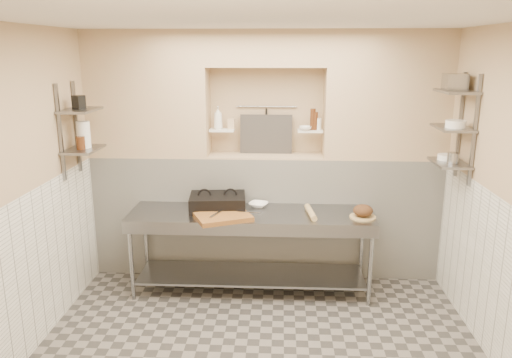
# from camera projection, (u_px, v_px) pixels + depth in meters

# --- Properties ---
(floor) EXTENTS (4.00, 3.90, 0.10)m
(floor) POSITION_uv_depth(u_px,v_px,m) (259.00, 358.00, 4.40)
(floor) COLOR slate
(floor) RESTS_ON ground
(ceiling) EXTENTS (4.00, 3.90, 0.10)m
(ceiling) POSITION_uv_depth(u_px,v_px,m) (259.00, 13.00, 3.67)
(ceiling) COLOR silver
(ceiling) RESTS_ON ground
(wall_left) EXTENTS (0.10, 3.90, 2.80)m
(wall_left) POSITION_uv_depth(u_px,v_px,m) (12.00, 197.00, 4.13)
(wall_left) COLOR tan
(wall_left) RESTS_ON ground
(wall_back) EXTENTS (4.00, 0.10, 2.80)m
(wall_back) POSITION_uv_depth(u_px,v_px,m) (266.00, 152.00, 5.96)
(wall_back) COLOR tan
(wall_back) RESTS_ON ground
(wall_front) EXTENTS (4.00, 0.10, 2.80)m
(wall_front) POSITION_uv_depth(u_px,v_px,m) (237.00, 341.00, 2.10)
(wall_front) COLOR tan
(wall_front) RESTS_ON ground
(backwall_lower) EXTENTS (4.00, 0.40, 1.40)m
(backwall_lower) POSITION_uv_depth(u_px,v_px,m) (265.00, 214.00, 5.90)
(backwall_lower) COLOR white
(backwall_lower) RESTS_ON floor
(alcove_sill) EXTENTS (1.30, 0.40, 0.02)m
(alcove_sill) POSITION_uv_depth(u_px,v_px,m) (266.00, 155.00, 5.72)
(alcove_sill) COLOR tan
(alcove_sill) RESTS_ON backwall_lower
(backwall_pillar_left) EXTENTS (1.35, 0.40, 1.40)m
(backwall_pillar_left) POSITION_uv_depth(u_px,v_px,m) (149.00, 94.00, 5.61)
(backwall_pillar_left) COLOR tan
(backwall_pillar_left) RESTS_ON backwall_lower
(backwall_pillar_right) EXTENTS (1.35, 0.40, 1.40)m
(backwall_pillar_right) POSITION_uv_depth(u_px,v_px,m) (386.00, 95.00, 5.48)
(backwall_pillar_right) COLOR tan
(backwall_pillar_right) RESTS_ON backwall_lower
(backwall_header) EXTENTS (1.30, 0.40, 0.40)m
(backwall_header) POSITION_uv_depth(u_px,v_px,m) (266.00, 48.00, 5.42)
(backwall_header) COLOR tan
(backwall_header) RESTS_ON backwall_lower
(wainscot_left) EXTENTS (0.02, 3.90, 1.40)m
(wainscot_left) POSITION_uv_depth(u_px,v_px,m) (29.00, 275.00, 4.30)
(wainscot_left) COLOR white
(wainscot_left) RESTS_ON floor
(wainscot_right) EXTENTS (0.02, 3.90, 1.40)m
(wainscot_right) POSITION_uv_depth(u_px,v_px,m) (500.00, 286.00, 4.11)
(wainscot_right) COLOR white
(wainscot_right) RESTS_ON floor
(alcove_shelf_left) EXTENTS (0.28, 0.16, 0.02)m
(alcove_shelf_left) POSITION_uv_depth(u_px,v_px,m) (222.00, 130.00, 5.67)
(alcove_shelf_left) COLOR white
(alcove_shelf_left) RESTS_ON backwall_lower
(alcove_shelf_right) EXTENTS (0.28, 0.16, 0.02)m
(alcove_shelf_right) POSITION_uv_depth(u_px,v_px,m) (310.00, 131.00, 5.62)
(alcove_shelf_right) COLOR white
(alcove_shelf_right) RESTS_ON backwall_lower
(utensil_rail) EXTENTS (0.70, 0.02, 0.02)m
(utensil_rail) POSITION_uv_depth(u_px,v_px,m) (266.00, 107.00, 5.75)
(utensil_rail) COLOR gray
(utensil_rail) RESTS_ON wall_back
(hanging_steel) EXTENTS (0.02, 0.02, 0.30)m
(hanging_steel) POSITION_uv_depth(u_px,v_px,m) (266.00, 122.00, 5.77)
(hanging_steel) COLOR black
(hanging_steel) RESTS_ON utensil_rail
(splash_panel) EXTENTS (0.60, 0.08, 0.45)m
(splash_panel) POSITION_uv_depth(u_px,v_px,m) (266.00, 134.00, 5.76)
(splash_panel) COLOR #383330
(splash_panel) RESTS_ON alcove_sill
(shelf_rail_left_a) EXTENTS (0.03, 0.03, 0.95)m
(shelf_rail_left_a) POSITION_uv_depth(u_px,v_px,m) (77.00, 127.00, 5.24)
(shelf_rail_left_a) COLOR slate
(shelf_rail_left_a) RESTS_ON wall_left
(shelf_rail_left_b) EXTENTS (0.03, 0.03, 0.95)m
(shelf_rail_left_b) POSITION_uv_depth(u_px,v_px,m) (60.00, 133.00, 4.85)
(shelf_rail_left_b) COLOR slate
(shelf_rail_left_b) RESTS_ON wall_left
(wall_shelf_left_lower) EXTENTS (0.30, 0.50, 0.02)m
(wall_shelf_left_lower) POSITION_uv_depth(u_px,v_px,m) (84.00, 149.00, 5.09)
(wall_shelf_left_lower) COLOR slate
(wall_shelf_left_lower) RESTS_ON wall_left
(wall_shelf_left_upper) EXTENTS (0.30, 0.50, 0.03)m
(wall_shelf_left_upper) POSITION_uv_depth(u_px,v_px,m) (80.00, 110.00, 4.99)
(wall_shelf_left_upper) COLOR slate
(wall_shelf_left_upper) RESTS_ON wall_left
(shelf_rail_right_a) EXTENTS (0.03, 0.03, 1.05)m
(shelf_rail_right_a) POSITION_uv_depth(u_px,v_px,m) (460.00, 125.00, 5.03)
(shelf_rail_right_a) COLOR slate
(shelf_rail_right_a) RESTS_ON wall_right
(shelf_rail_right_b) EXTENTS (0.03, 0.03, 1.05)m
(shelf_rail_right_b) POSITION_uv_depth(u_px,v_px,m) (475.00, 131.00, 4.64)
(shelf_rail_right_b) COLOR slate
(shelf_rail_right_b) RESTS_ON wall_right
(wall_shelf_right_lower) EXTENTS (0.30, 0.50, 0.02)m
(wall_shelf_right_lower) POSITION_uv_depth(u_px,v_px,m) (449.00, 163.00, 4.93)
(wall_shelf_right_lower) COLOR slate
(wall_shelf_right_lower) RESTS_ON wall_right
(wall_shelf_right_mid) EXTENTS (0.30, 0.50, 0.02)m
(wall_shelf_right_mid) POSITION_uv_depth(u_px,v_px,m) (453.00, 128.00, 4.84)
(wall_shelf_right_mid) COLOR slate
(wall_shelf_right_mid) RESTS_ON wall_right
(wall_shelf_right_upper) EXTENTS (0.30, 0.50, 0.03)m
(wall_shelf_right_upper) POSITION_uv_depth(u_px,v_px,m) (456.00, 91.00, 4.75)
(wall_shelf_right_upper) COLOR slate
(wall_shelf_right_upper) RESTS_ON wall_right
(prep_table) EXTENTS (2.60, 0.70, 0.90)m
(prep_table) POSITION_uv_depth(u_px,v_px,m) (251.00, 236.00, 5.37)
(prep_table) COLOR gray
(prep_table) RESTS_ON floor
(panini_press) EXTENTS (0.63, 0.49, 0.16)m
(panini_press) POSITION_uv_depth(u_px,v_px,m) (218.00, 202.00, 5.41)
(panini_press) COLOR black
(panini_press) RESTS_ON prep_table
(cutting_board) EXTENTS (0.65, 0.57, 0.05)m
(cutting_board) POSITION_uv_depth(u_px,v_px,m) (223.00, 217.00, 5.11)
(cutting_board) COLOR brown
(cutting_board) RESTS_ON prep_table
(knife_blade) EXTENTS (0.26, 0.07, 0.01)m
(knife_blade) POSITION_uv_depth(u_px,v_px,m) (249.00, 212.00, 5.19)
(knife_blade) COLOR gray
(knife_blade) RESTS_ON cutting_board
(tongs) EXTENTS (0.11, 0.23, 0.02)m
(tongs) POSITION_uv_depth(u_px,v_px,m) (216.00, 214.00, 5.10)
(tongs) COLOR gray
(tongs) RESTS_ON cutting_board
(mixing_bowl) EXTENTS (0.25, 0.25, 0.05)m
(mixing_bowl) POSITION_uv_depth(u_px,v_px,m) (259.00, 205.00, 5.51)
(mixing_bowl) COLOR white
(mixing_bowl) RESTS_ON prep_table
(rolling_pin) EXTENTS (0.11, 0.43, 0.06)m
(rolling_pin) POSITION_uv_depth(u_px,v_px,m) (311.00, 212.00, 5.23)
(rolling_pin) COLOR tan
(rolling_pin) RESTS_ON prep_table
(bread_board) EXTENTS (0.27, 0.27, 0.02)m
(bread_board) POSITION_uv_depth(u_px,v_px,m) (363.00, 217.00, 5.16)
(bread_board) COLOR tan
(bread_board) RESTS_ON prep_table
(bread_loaf) EXTENTS (0.20, 0.20, 0.12)m
(bread_loaf) POSITION_uv_depth(u_px,v_px,m) (363.00, 211.00, 5.15)
(bread_loaf) COLOR #4C2D19
(bread_loaf) RESTS_ON bread_board
(bottle_soap) EXTENTS (0.11, 0.11, 0.26)m
(bottle_soap) POSITION_uv_depth(u_px,v_px,m) (218.00, 118.00, 5.63)
(bottle_soap) COLOR white
(bottle_soap) RESTS_ON alcove_shelf_left
(jar_alcove) EXTENTS (0.08, 0.08, 0.11)m
(jar_alcove) POSITION_uv_depth(u_px,v_px,m) (231.00, 124.00, 5.68)
(jar_alcove) COLOR tan
(jar_alcove) RESTS_ON alcove_shelf_left
(bowl_alcove) EXTENTS (0.19, 0.19, 0.04)m
(bowl_alcove) POSITION_uv_depth(u_px,v_px,m) (305.00, 128.00, 5.58)
(bowl_alcove) COLOR white
(bowl_alcove) RESTS_ON alcove_shelf_right
(condiment_a) EXTENTS (0.06, 0.06, 0.20)m
(condiment_a) POSITION_uv_depth(u_px,v_px,m) (315.00, 121.00, 5.57)
(condiment_a) COLOR #46220F
(condiment_a) RESTS_ON alcove_shelf_right
(condiment_b) EXTENTS (0.06, 0.06, 0.24)m
(condiment_b) POSITION_uv_depth(u_px,v_px,m) (313.00, 119.00, 5.58)
(condiment_b) COLOR #46220F
(condiment_b) RESTS_ON alcove_shelf_right
(condiment_c) EXTENTS (0.08, 0.08, 0.13)m
(condiment_c) POSITION_uv_depth(u_px,v_px,m) (318.00, 124.00, 5.60)
(condiment_c) COLOR white
(condiment_c) RESTS_ON alcove_shelf_right
(jug_left) EXTENTS (0.13, 0.13, 0.27)m
(jug_left) POSITION_uv_depth(u_px,v_px,m) (84.00, 135.00, 5.08)
(jug_left) COLOR white
(jug_left) RESTS_ON wall_shelf_left_lower
(jar_left) EXTENTS (0.09, 0.09, 0.13)m
(jar_left) POSITION_uv_depth(u_px,v_px,m) (81.00, 143.00, 5.01)
(jar_left) COLOR #46220F
(jar_left) RESTS_ON wall_shelf_left_lower
(box_left_upper) EXTENTS (0.13, 0.13, 0.14)m
(box_left_upper) POSITION_uv_depth(u_px,v_px,m) (79.00, 102.00, 4.95)
(box_left_upper) COLOR black
(box_left_upper) RESTS_ON wall_shelf_left_upper
(bowl_right) EXTENTS (0.18, 0.18, 0.05)m
(bowl_right) POSITION_uv_depth(u_px,v_px,m) (447.00, 157.00, 5.01)
(bowl_right) COLOR white
(bowl_right) RESTS_ON wall_shelf_right_lower
(canister_right) EXTENTS (0.11, 0.11, 0.11)m
(canister_right) POSITION_uv_depth(u_px,v_px,m) (453.00, 158.00, 4.82)
(canister_right) COLOR gray
(canister_right) RESTS_ON wall_shelf_right_lower
(bowl_right_mid) EXTENTS (0.19, 0.19, 0.07)m
(bowl_right_mid) POSITION_uv_depth(u_px,v_px,m) (456.00, 124.00, 4.76)
(bowl_right_mid) COLOR white
(bowl_right_mid) RESTS_ON wall_shelf_right_mid
(basket_right) EXTENTS (0.20, 0.24, 0.15)m
(basket_right) POSITION_uv_depth(u_px,v_px,m) (455.00, 82.00, 4.80)
(basket_right) COLOR gray
(basket_right) RESTS_ON wall_shelf_right_upper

